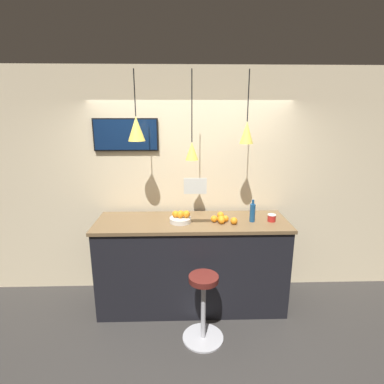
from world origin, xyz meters
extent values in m
plane|color=#33302D|center=(0.00, 0.00, 0.00)|extent=(14.00, 14.00, 0.00)
cube|color=beige|center=(0.00, 1.11, 1.45)|extent=(8.00, 0.06, 2.90)
cube|color=black|center=(0.00, 0.64, 0.54)|extent=(2.23, 0.67, 1.08)
cube|color=brown|center=(0.00, 0.64, 1.10)|extent=(2.27, 0.71, 0.04)
cylinder|color=#B7B7BC|center=(0.10, 0.03, 0.01)|extent=(0.44, 0.44, 0.02)
cylinder|color=#B7B7BC|center=(0.10, 0.03, 0.35)|extent=(0.05, 0.05, 0.67)
cylinder|color=#5B1E19|center=(0.10, 0.03, 0.72)|extent=(0.31, 0.31, 0.06)
cylinder|color=beige|center=(-0.14, 0.60, 1.14)|extent=(0.25, 0.25, 0.05)
sphere|color=orange|center=(-0.07, 0.60, 1.21)|extent=(0.09, 0.09, 0.09)
sphere|color=orange|center=(-0.14, 0.59, 1.21)|extent=(0.08, 0.08, 0.08)
sphere|color=orange|center=(-0.14, 0.60, 1.21)|extent=(0.08, 0.08, 0.08)
sphere|color=orange|center=(-0.13, 0.61, 1.21)|extent=(0.08, 0.08, 0.08)
sphere|color=orange|center=(-0.19, 0.61, 1.21)|extent=(0.08, 0.08, 0.08)
sphere|color=orange|center=(0.32, 0.59, 1.15)|extent=(0.07, 0.07, 0.07)
sphere|color=orange|center=(0.26, 0.59, 1.16)|extent=(0.08, 0.08, 0.08)
sphere|color=orange|center=(0.34, 0.53, 1.16)|extent=(0.08, 0.08, 0.08)
sphere|color=orange|center=(0.39, 0.60, 1.15)|extent=(0.07, 0.07, 0.07)
sphere|color=orange|center=(0.34, 0.56, 1.16)|extent=(0.09, 0.09, 0.09)
sphere|color=orange|center=(0.34, 0.71, 1.16)|extent=(0.08, 0.08, 0.08)
sphere|color=orange|center=(0.47, 0.51, 1.16)|extent=(0.08, 0.08, 0.08)
cylinder|color=navy|center=(0.70, 0.60, 1.22)|extent=(0.06, 0.06, 0.21)
cylinder|color=navy|center=(0.70, 0.60, 1.35)|extent=(0.03, 0.03, 0.05)
cylinder|color=red|center=(0.93, 0.60, 1.15)|extent=(0.09, 0.09, 0.08)
cylinder|color=white|center=(0.93, 0.60, 1.20)|extent=(0.10, 0.10, 0.01)
cylinder|color=black|center=(-0.61, 0.69, 2.56)|extent=(0.01, 0.01, 0.49)
cone|color=#EAD14C|center=(-0.61, 0.69, 2.18)|extent=(0.19, 0.19, 0.27)
sphere|color=#F9EFCC|center=(-0.61, 0.69, 2.07)|extent=(0.04, 0.04, 0.04)
cylinder|color=black|center=(0.00, 0.69, 2.42)|extent=(0.01, 0.01, 0.77)
cone|color=#EAD14C|center=(0.00, 0.69, 1.93)|extent=(0.15, 0.15, 0.20)
sphere|color=#F9EFCC|center=(0.00, 0.69, 1.85)|extent=(0.04, 0.04, 0.04)
cylinder|color=black|center=(0.61, 0.69, 2.53)|extent=(0.01, 0.01, 0.54)
cone|color=#EAD14C|center=(0.61, 0.69, 2.13)|extent=(0.15, 0.15, 0.24)
sphere|color=#F9EFCC|center=(0.61, 0.69, 2.03)|extent=(0.04, 0.04, 0.04)
cube|color=black|center=(-0.80, 1.06, 2.09)|extent=(0.79, 0.04, 0.40)
cube|color=#0F2347|center=(-0.80, 1.04, 2.09)|extent=(0.76, 0.01, 0.37)
cube|color=silver|center=(0.03, 0.37, 1.60)|extent=(0.24, 0.01, 0.17)
camera|label=1|loc=(-0.10, -2.68, 2.35)|focal=28.00mm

